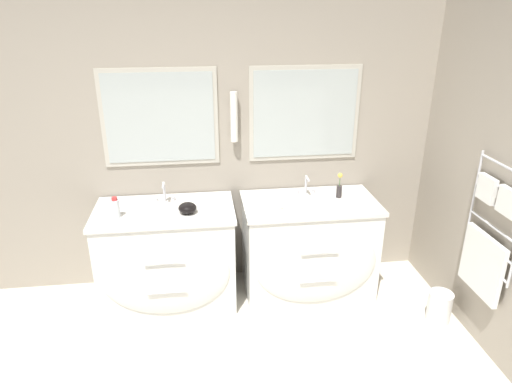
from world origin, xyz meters
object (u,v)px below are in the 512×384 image
at_px(vanity_left, 168,257).
at_px(toiletry_bottle, 115,208).
at_px(vanity_right, 309,248).
at_px(waste_bin, 439,306).
at_px(flower_vase, 339,187).
at_px(amenity_bowl, 187,208).

height_order(vanity_left, toiletry_bottle, toiletry_bottle).
distance_m(vanity_left, toiletry_bottle, 0.61).
bearing_deg(vanity_right, waste_bin, -29.82).
height_order(toiletry_bottle, flower_vase, flower_vase).
distance_m(flower_vase, waste_bin, 1.23).
relative_size(vanity_left, vanity_right, 1.00).
relative_size(toiletry_bottle, waste_bin, 0.64).
height_order(toiletry_bottle, amenity_bowl, toiletry_bottle).
xyz_separation_m(vanity_right, toiletry_bottle, (-1.54, -0.06, 0.49)).
bearing_deg(waste_bin, flower_vase, 137.01).
bearing_deg(toiletry_bottle, amenity_bowl, 0.57).
relative_size(vanity_right, toiletry_bottle, 6.77).
xyz_separation_m(vanity_left, vanity_right, (1.19, 0.00, 0.00)).
xyz_separation_m(amenity_bowl, flower_vase, (1.26, 0.15, 0.05)).
distance_m(vanity_left, vanity_right, 1.19).
bearing_deg(amenity_bowl, vanity_left, 163.09).
bearing_deg(vanity_right, vanity_left, 180.00).
bearing_deg(amenity_bowl, toiletry_bottle, -179.43).
bearing_deg(flower_vase, waste_bin, -42.99).
relative_size(vanity_left, flower_vase, 5.12).
distance_m(toiletry_bottle, flower_vase, 1.81).
xyz_separation_m(vanity_left, waste_bin, (2.13, -0.54, -0.29)).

